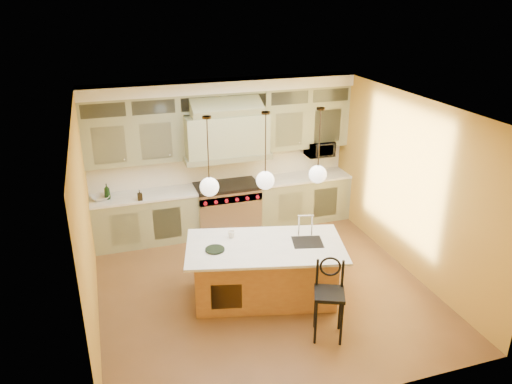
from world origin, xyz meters
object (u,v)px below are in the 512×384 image
object	(u,v)px
range	(227,207)
counter_stool	(329,294)
microwave	(319,149)
kitchen_island	(265,270)

from	to	relation	value
range	counter_stool	bearing A→B (deg)	-82.30
range	counter_stool	distance (m)	3.55
counter_stool	microwave	bearing A→B (deg)	91.39
range	kitchen_island	size ratio (longest dim) A/B	0.47
kitchen_island	microwave	size ratio (longest dim) A/B	4.66
counter_stool	microwave	size ratio (longest dim) A/B	2.09
range	microwave	size ratio (longest dim) A/B	2.21
kitchen_island	counter_stool	world-z (taller)	kitchen_island
kitchen_island	microwave	distance (m)	3.35
range	kitchen_island	world-z (taller)	kitchen_island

